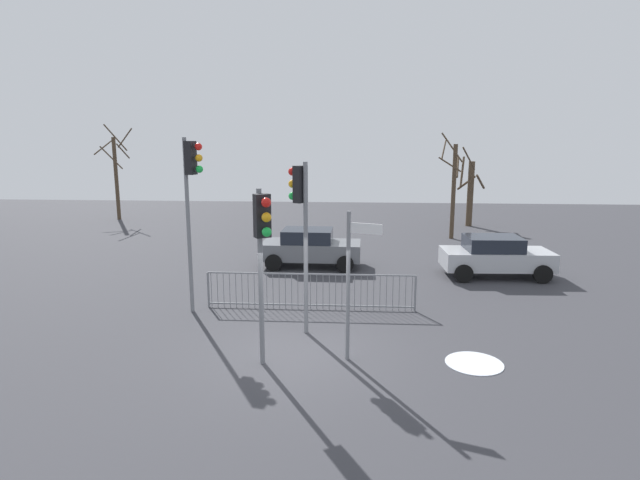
{
  "coord_description": "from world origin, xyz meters",
  "views": [
    {
      "loc": [
        1.3,
        -10.89,
        4.79
      ],
      "look_at": [
        0.24,
        3.71,
        1.96
      ],
      "focal_mm": 28.55,
      "sensor_mm": 36.0,
      "label": 1
    }
  ],
  "objects_px": {
    "traffic_light_mid_left": "(301,209)",
    "car_grey_far": "(310,247)",
    "direction_sign_post": "(351,279)",
    "bare_tree_centre": "(469,191)",
    "bare_tree_right": "(116,173)",
    "traffic_light_mid_right": "(191,186)",
    "bare_tree_left": "(454,187)",
    "car_silver_near": "(495,256)",
    "traffic_light_rear_right": "(262,239)"
  },
  "relations": [
    {
      "from": "traffic_light_mid_left",
      "to": "car_grey_far",
      "type": "xyz_separation_m",
      "value": [
        -0.41,
        6.97,
        -2.4
      ]
    },
    {
      "from": "direction_sign_post",
      "to": "bare_tree_centre",
      "type": "distance_m",
      "value": 20.08
    },
    {
      "from": "car_grey_far",
      "to": "bare_tree_right",
      "type": "height_order",
      "value": "bare_tree_right"
    },
    {
      "from": "traffic_light_mid_right",
      "to": "car_grey_far",
      "type": "bearing_deg",
      "value": 165.15
    },
    {
      "from": "traffic_light_mid_right",
      "to": "bare_tree_right",
      "type": "xyz_separation_m",
      "value": [
        -10.34,
        17.01,
        -0.69
      ]
    },
    {
      "from": "direction_sign_post",
      "to": "car_grey_far",
      "type": "bearing_deg",
      "value": 120.77
    },
    {
      "from": "bare_tree_left",
      "to": "bare_tree_right",
      "type": "distance_m",
      "value": 20.29
    },
    {
      "from": "traffic_light_mid_right",
      "to": "car_silver_near",
      "type": "bearing_deg",
      "value": 126.92
    },
    {
      "from": "direction_sign_post",
      "to": "car_silver_near",
      "type": "distance_m",
      "value": 9.18
    },
    {
      "from": "traffic_light_mid_right",
      "to": "direction_sign_post",
      "type": "distance_m",
      "value": 5.58
    },
    {
      "from": "traffic_light_mid_left",
      "to": "car_grey_far",
      "type": "distance_m",
      "value": 7.38
    },
    {
      "from": "traffic_light_rear_right",
      "to": "car_silver_near",
      "type": "height_order",
      "value": "traffic_light_rear_right"
    },
    {
      "from": "direction_sign_post",
      "to": "bare_tree_right",
      "type": "xyz_separation_m",
      "value": [
        -14.76,
        19.95,
        1.03
      ]
    },
    {
      "from": "traffic_light_mid_right",
      "to": "bare_tree_left",
      "type": "height_order",
      "value": "bare_tree_left"
    },
    {
      "from": "traffic_light_rear_right",
      "to": "bare_tree_left",
      "type": "distance_m",
      "value": 16.75
    },
    {
      "from": "traffic_light_mid_right",
      "to": "traffic_light_mid_left",
      "type": "relative_size",
      "value": 1.14
    },
    {
      "from": "car_silver_near",
      "to": "bare_tree_left",
      "type": "distance_m",
      "value": 7.56
    },
    {
      "from": "traffic_light_mid_left",
      "to": "traffic_light_rear_right",
      "type": "relative_size",
      "value": 1.12
    },
    {
      "from": "traffic_light_mid_left",
      "to": "bare_tree_left",
      "type": "xyz_separation_m",
      "value": [
        6.14,
        13.25,
        -0.57
      ]
    },
    {
      "from": "direction_sign_post",
      "to": "car_silver_near",
      "type": "height_order",
      "value": "direction_sign_post"
    },
    {
      "from": "car_grey_far",
      "to": "bare_tree_left",
      "type": "bearing_deg",
      "value": 44.61
    },
    {
      "from": "traffic_light_rear_right",
      "to": "bare_tree_centre",
      "type": "xyz_separation_m",
      "value": [
        8.39,
        19.44,
        -0.78
      ]
    },
    {
      "from": "traffic_light_rear_right",
      "to": "car_silver_near",
      "type": "xyz_separation_m",
      "value": [
        6.94,
        8.01,
        -2.05
      ]
    },
    {
      "from": "traffic_light_mid_right",
      "to": "bare_tree_left",
      "type": "distance_m",
      "value": 15.17
    },
    {
      "from": "car_silver_near",
      "to": "bare_tree_centre",
      "type": "relative_size",
      "value": 0.97
    },
    {
      "from": "traffic_light_mid_right",
      "to": "bare_tree_left",
      "type": "xyz_separation_m",
      "value": [
        9.3,
        11.94,
        -0.99
      ]
    },
    {
      "from": "traffic_light_mid_left",
      "to": "bare_tree_right",
      "type": "bearing_deg",
      "value": 69.95
    },
    {
      "from": "direction_sign_post",
      "to": "bare_tree_right",
      "type": "height_order",
      "value": "bare_tree_right"
    },
    {
      "from": "traffic_light_rear_right",
      "to": "direction_sign_post",
      "type": "height_order",
      "value": "traffic_light_rear_right"
    },
    {
      "from": "car_silver_near",
      "to": "car_grey_far",
      "type": "bearing_deg",
      "value": 168.88
    },
    {
      "from": "car_silver_near",
      "to": "traffic_light_rear_right",
      "type": "bearing_deg",
      "value": -133.2
    },
    {
      "from": "traffic_light_rear_right",
      "to": "car_grey_far",
      "type": "bearing_deg",
      "value": -122.08
    },
    {
      "from": "car_silver_near",
      "to": "direction_sign_post",
      "type": "bearing_deg",
      "value": -126.36
    },
    {
      "from": "car_grey_far",
      "to": "bare_tree_centre",
      "type": "relative_size",
      "value": 0.96
    },
    {
      "from": "traffic_light_mid_right",
      "to": "car_silver_near",
      "type": "xyz_separation_m",
      "value": [
        9.53,
        4.61,
        -2.83
      ]
    },
    {
      "from": "direction_sign_post",
      "to": "bare_tree_centre",
      "type": "bearing_deg",
      "value": 90.78
    },
    {
      "from": "bare_tree_left",
      "to": "car_silver_near",
      "type": "bearing_deg",
      "value": -88.24
    },
    {
      "from": "traffic_light_mid_left",
      "to": "bare_tree_left",
      "type": "distance_m",
      "value": 14.61
    },
    {
      "from": "traffic_light_mid_right",
      "to": "traffic_light_mid_left",
      "type": "distance_m",
      "value": 3.45
    },
    {
      "from": "traffic_light_mid_left",
      "to": "bare_tree_centre",
      "type": "height_order",
      "value": "traffic_light_mid_left"
    },
    {
      "from": "bare_tree_right",
      "to": "car_grey_far",
      "type": "bearing_deg",
      "value": -40.91
    },
    {
      "from": "traffic_light_rear_right",
      "to": "car_grey_far",
      "type": "xyz_separation_m",
      "value": [
        0.17,
        9.06,
        -2.05
      ]
    },
    {
      "from": "traffic_light_mid_left",
      "to": "bare_tree_left",
      "type": "bearing_deg",
      "value": 8.68
    },
    {
      "from": "traffic_light_mid_right",
      "to": "direction_sign_post",
      "type": "bearing_deg",
      "value": 67.46
    },
    {
      "from": "bare_tree_left",
      "to": "traffic_light_mid_left",
      "type": "bearing_deg",
      "value": -114.87
    },
    {
      "from": "traffic_light_mid_right",
      "to": "car_grey_far",
      "type": "height_order",
      "value": "traffic_light_mid_right"
    },
    {
      "from": "bare_tree_left",
      "to": "bare_tree_centre",
      "type": "distance_m",
      "value": 4.46
    },
    {
      "from": "traffic_light_rear_right",
      "to": "traffic_light_mid_left",
      "type": "bearing_deg",
      "value": -136.42
    },
    {
      "from": "traffic_light_mid_left",
      "to": "bare_tree_right",
      "type": "distance_m",
      "value": 22.75
    },
    {
      "from": "car_grey_far",
      "to": "car_silver_near",
      "type": "distance_m",
      "value": 6.85
    }
  ]
}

